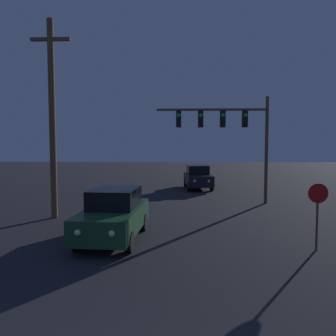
{
  "coord_description": "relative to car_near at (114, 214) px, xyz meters",
  "views": [
    {
      "loc": [
        0.38,
        -2.56,
        3.21
      ],
      "look_at": [
        0.0,
        11.92,
        2.2
      ],
      "focal_mm": 35.0,
      "sensor_mm": 36.0,
      "label": 1
    }
  ],
  "objects": [
    {
      "name": "car_near",
      "position": [
        0.0,
        0.0,
        0.0
      ],
      "size": [
        2.02,
        4.3,
        1.73
      ],
      "rotation": [
        0.0,
        0.0,
        3.08
      ],
      "color": "#1E4728",
      "rests_on": "ground_plane"
    },
    {
      "name": "stop_sign",
      "position": [
        6.41,
        -1.03,
        0.54
      ],
      "size": [
        0.6,
        0.07,
        2.06
      ],
      "color": "brown",
      "rests_on": "ground_plane"
    },
    {
      "name": "utility_pole",
      "position": [
        -3.28,
        3.25,
        3.6
      ],
      "size": [
        1.71,
        0.28,
        8.6
      ],
      "color": "brown",
      "rests_on": "ground_plane"
    },
    {
      "name": "traffic_signal_mast",
      "position": [
        5.06,
        7.1,
        3.27
      ],
      "size": [
        6.1,
        0.3,
        5.85
      ],
      "color": "brown",
      "rests_on": "ground_plane"
    },
    {
      "name": "car_far",
      "position": [
        3.7,
        13.18,
        0.0
      ],
      "size": [
        2.01,
        4.3,
        1.73
      ],
      "rotation": [
        0.0,
        0.0,
        3.2
      ],
      "color": "black",
      "rests_on": "ground_plane"
    }
  ]
}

